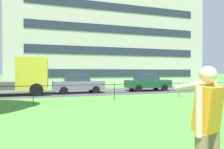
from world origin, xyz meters
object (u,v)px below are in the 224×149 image
at_px(flatbed_truck_far_right, 12,79).
at_px(apartment_building_background, 105,27).
at_px(person_thrower, 207,128).
at_px(car_dark_green_right, 147,82).
at_px(car_grey_center, 78,83).

bearing_deg(flatbed_truck_far_right, apartment_building_background, 55.49).
height_order(person_thrower, car_dark_green_right, person_thrower).
distance_m(car_dark_green_right, apartment_building_background, 19.45).
xyz_separation_m(car_dark_green_right, apartment_building_background, (0.97, 17.38, 8.68)).
height_order(car_grey_center, apartment_building_background, apartment_building_background).
relative_size(person_thrower, car_dark_green_right, 0.43).
height_order(car_dark_green_right, apartment_building_background, apartment_building_background).
bearing_deg(apartment_building_background, flatbed_truck_far_right, -124.51).
bearing_deg(person_thrower, car_grey_center, 87.98).
distance_m(person_thrower, apartment_building_background, 33.97).
xyz_separation_m(person_thrower, apartment_building_background, (7.80, 31.95, 8.51)).
bearing_deg(person_thrower, car_dark_green_right, 64.89).
xyz_separation_m(person_thrower, car_grey_center, (0.51, 14.39, -0.18)).
bearing_deg(flatbed_truck_far_right, car_dark_green_right, 1.36).
xyz_separation_m(person_thrower, flatbed_truck_far_right, (-4.33, 14.30, 0.26)).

